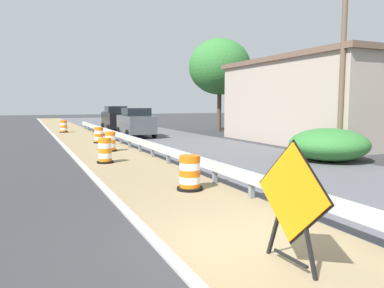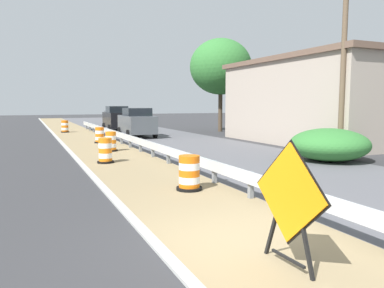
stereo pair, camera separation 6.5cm
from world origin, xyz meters
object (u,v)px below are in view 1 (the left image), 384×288
object	(u,v)px
traffic_barrel_nearest	(190,175)
traffic_barrel_far	(99,136)
warning_sign_diamond	(291,198)
utility_pole_near	(343,57)
car_lead_near_lane	(136,122)
traffic_barrel_close	(105,152)
traffic_barrel_farther	(64,127)
car_trailing_near_lane	(126,117)
car_mid_far_lane	(114,115)
traffic_barrel_mid	(110,142)
car_lead_far_lane	(115,118)

from	to	relation	value
traffic_barrel_nearest	traffic_barrel_far	distance (m)	13.76
warning_sign_diamond	utility_pole_near	distance (m)	13.38
utility_pole_near	car_lead_near_lane	bearing A→B (deg)	112.95
traffic_barrel_close	car_lead_near_lane	xyz separation A→B (m)	(4.50, 11.28, 0.59)
traffic_barrel_farther	car_trailing_near_lane	distance (m)	9.76
traffic_barrel_farther	traffic_barrel_close	bearing A→B (deg)	-90.19
traffic_barrel_farther	car_mid_far_lane	bearing A→B (deg)	60.22
traffic_barrel_mid	car_mid_far_lane	bearing A→B (deg)	76.96
traffic_barrel_mid	car_mid_far_lane	xyz separation A→B (m)	(6.09, 26.31, 0.60)
traffic_barrel_farther	car_mid_far_lane	xyz separation A→B (m)	(7.03, 12.29, 0.60)
car_lead_far_lane	traffic_barrel_close	bearing A→B (deg)	167.96
traffic_barrel_close	car_lead_near_lane	distance (m)	12.15
car_lead_near_lane	car_trailing_near_lane	world-z (taller)	car_lead_near_lane
traffic_barrel_mid	car_lead_near_lane	distance (m)	8.38
traffic_barrel_close	car_trailing_near_lane	size ratio (longest dim) A/B	0.23
traffic_barrel_mid	car_lead_near_lane	bearing A→B (deg)	65.28
traffic_barrel_mid	utility_pole_near	bearing A→B (deg)	-33.39
traffic_barrel_nearest	car_trailing_near_lane	bearing A→B (deg)	79.04
traffic_barrel_mid	car_lead_far_lane	xyz separation A→B (m)	(3.54, 14.39, 0.65)
car_mid_far_lane	traffic_barrel_mid	bearing A→B (deg)	-14.11
traffic_barrel_nearest	utility_pole_near	bearing A→B (deg)	20.23
traffic_barrel_close	car_trailing_near_lane	xyz separation A→B (m)	(7.08, 24.45, 0.51)
warning_sign_diamond	car_lead_near_lane	world-z (taller)	car_lead_near_lane
car_lead_near_lane	traffic_barrel_mid	bearing A→B (deg)	157.47
traffic_barrel_far	car_mid_far_lane	xyz separation A→B (m)	(5.89, 22.03, 0.62)
warning_sign_diamond	traffic_barrel_farther	size ratio (longest dim) A/B	1.90
traffic_barrel_mid	car_mid_far_lane	distance (m)	27.01
traffic_barrel_nearest	traffic_barrel_close	xyz separation A→B (m)	(-1.22, 5.80, 0.03)
traffic_barrel_close	utility_pole_near	bearing A→B (deg)	-13.37
warning_sign_diamond	utility_pole_near	bearing A→B (deg)	-141.08
car_lead_far_lane	car_mid_far_lane	bearing A→B (deg)	-10.02
car_lead_near_lane	traffic_barrel_far	bearing A→B (deg)	137.41
warning_sign_diamond	car_trailing_near_lane	distance (m)	35.99
traffic_barrel_far	car_lead_far_lane	distance (m)	10.67
car_lead_near_lane	car_lead_far_lane	size ratio (longest dim) A/B	1.00
traffic_barrel_close	traffic_barrel_farther	xyz separation A→B (m)	(0.06, 17.70, -0.01)
utility_pole_near	traffic_barrel_far	bearing A→B (deg)	131.16
car_mid_far_lane	car_lead_far_lane	bearing A→B (deg)	-13.16
traffic_barrel_nearest	car_lead_far_lane	xyz separation A→B (m)	(3.32, 23.87, 0.66)
traffic_barrel_nearest	traffic_barrel_mid	bearing A→B (deg)	91.34
traffic_barrel_nearest	traffic_barrel_close	world-z (taller)	traffic_barrel_close
traffic_barrel_nearest	traffic_barrel_mid	world-z (taller)	traffic_barrel_mid
traffic_barrel_mid	traffic_barrel_far	xyz separation A→B (m)	(0.21, 4.28, -0.01)
traffic_barrel_mid	car_mid_far_lane	size ratio (longest dim) A/B	0.25
traffic_barrel_nearest	traffic_barrel_farther	bearing A→B (deg)	92.83
traffic_barrel_close	traffic_barrel_mid	size ratio (longest dim) A/B	1.03
car_lead_near_lane	traffic_barrel_close	bearing A→B (deg)	160.46
traffic_barrel_mid	car_trailing_near_lane	size ratio (longest dim) A/B	0.23
traffic_barrel_nearest	traffic_barrel_far	world-z (taller)	traffic_barrel_nearest
traffic_barrel_nearest	traffic_barrel_farther	xyz separation A→B (m)	(-1.16, 23.50, 0.02)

